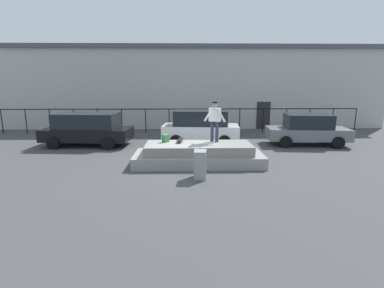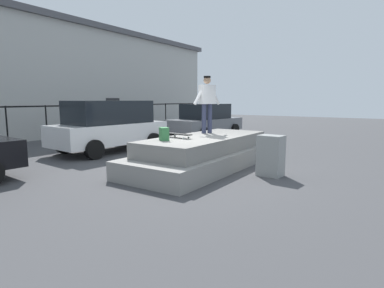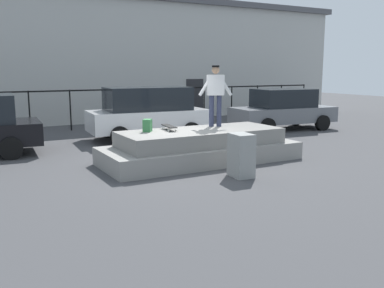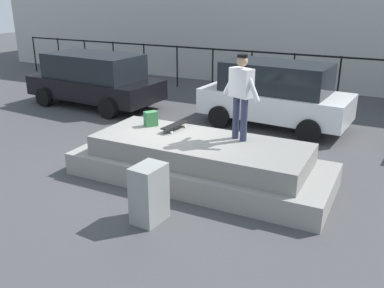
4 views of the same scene
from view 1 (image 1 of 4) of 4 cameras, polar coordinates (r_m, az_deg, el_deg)
The scene contains 11 objects.
ground_plane at distance 12.99m, azimuth -2.50°, elevation -3.64°, with size 60.00×60.00×0.00m, color #424244.
concrete_ledge at distance 12.75m, azimuth 1.25°, elevation -2.07°, with size 5.43×2.14×0.88m.
skateboarder at distance 12.92m, azimuth 4.34°, elevation 4.85°, with size 0.94×0.47×1.73m.
skateboard at distance 12.96m, azimuth -2.29°, elevation 0.80°, with size 0.30×0.81×0.12m.
backpack at distance 12.99m, azimuth -5.06°, elevation 1.08°, with size 0.28×0.20×0.33m, color #33723F.
car_black_hatchback_near at distance 17.30m, azimuth -19.30°, elevation 2.79°, with size 4.80×2.49×1.78m.
car_white_hatchback_mid at distance 16.91m, azimuth 1.64°, elevation 3.39°, with size 4.37×2.31×1.87m.
car_grey_sedan_far at distance 17.71m, azimuth 21.12°, elevation 2.59°, with size 4.48×2.33×1.70m.
utility_box at distance 10.85m, azimuth 1.57°, elevation -3.93°, with size 0.44×0.60×1.03m, color gray.
fence_row at distance 20.35m, azimuth -2.11°, elevation 5.27°, with size 24.06×0.06×1.68m.
warehouse_building at distance 25.92m, azimuth -1.98°, elevation 10.89°, with size 30.96×8.27×6.06m.
Camera 1 is at (0.27, -12.51, 3.46)m, focal length 28.01 mm.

